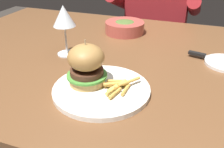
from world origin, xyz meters
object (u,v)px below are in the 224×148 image
Objects in this scene: table_knife at (211,57)px; diner_person at (155,35)px; burger_sandwich at (86,65)px; wine_glass at (64,18)px; soup_bowl at (125,27)px; main_plate at (101,90)px.

diner_person reaches higher than table_knife.
burger_sandwich is 0.25m from wine_glass.
burger_sandwich is 0.75× the size of soup_bowl.
soup_bowl is at bearing 66.75° from wine_glass.
diner_person is at bearing 84.74° from soup_bowl.
wine_glass reaches higher than burger_sandwich.
burger_sandwich reaches higher than soup_bowl.
burger_sandwich is 0.11× the size of diner_person.
wine_glass reaches higher than main_plate.
table_knife is at bearing 42.38° from burger_sandwich.
diner_person is at bearing 77.87° from wine_glass.
main_plate is 1.37× the size of table_knife.
table_knife is 1.13× the size of soup_bowl.
wine_glass is 0.91× the size of table_knife.
table_knife is at bearing 13.32° from wine_glass.
table_knife is 0.79m from diner_person.
soup_bowl is 0.56m from diner_person.
burger_sandwich is at bearing -85.37° from soup_bowl.
wine_glass is at bearing 132.21° from burger_sandwich.
burger_sandwich is 0.45m from table_knife.
diner_person reaches higher than burger_sandwich.
burger_sandwich is at bearing -47.79° from wine_glass.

